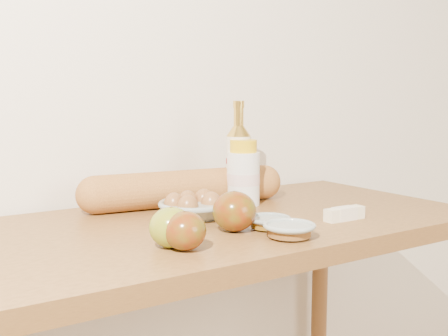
% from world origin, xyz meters
% --- Properties ---
extents(back_wall, '(3.50, 0.02, 2.60)m').
position_xyz_m(back_wall, '(0.00, 1.51, 1.30)').
color(back_wall, '#EFE4D0').
rests_on(back_wall, ground).
extents(table, '(1.20, 0.60, 0.90)m').
position_xyz_m(table, '(0.00, 1.18, 0.78)').
color(table, brown).
rests_on(table, ground).
extents(bourbon_bottle, '(0.08, 0.08, 0.26)m').
position_xyz_m(bourbon_bottle, '(0.16, 1.32, 1.01)').
color(bourbon_bottle, beige).
rests_on(bourbon_bottle, table).
extents(cream_bottle, '(0.10, 0.10, 0.17)m').
position_xyz_m(cream_bottle, '(0.15, 1.29, 0.98)').
color(cream_bottle, white).
rests_on(cream_bottle, table).
extents(egg_bowl, '(0.18, 0.18, 0.06)m').
position_xyz_m(egg_bowl, '(-0.03, 1.22, 0.92)').
color(egg_bowl, '#929F9B').
rests_on(egg_bowl, table).
extents(baguette, '(0.55, 0.16, 0.09)m').
position_xyz_m(baguette, '(0.02, 1.36, 0.95)').
color(baguette, '#BC7B39').
rests_on(baguette, table).
extents(apple_yellowgreen, '(0.11, 0.11, 0.08)m').
position_xyz_m(apple_yellowgreen, '(-0.19, 1.03, 0.94)').
color(apple_yellowgreen, olive).
rests_on(apple_yellowgreen, table).
extents(apple_redgreen_front, '(0.09, 0.09, 0.07)m').
position_xyz_m(apple_redgreen_front, '(-0.18, 1.00, 0.94)').
color(apple_redgreen_front, maroon).
rests_on(apple_redgreen_front, table).
extents(apple_redgreen_right, '(0.12, 0.12, 0.08)m').
position_xyz_m(apple_redgreen_right, '(-0.03, 1.07, 0.94)').
color(apple_redgreen_right, '#850707').
rests_on(apple_redgreen_right, table).
extents(sugar_bowl, '(0.13, 0.13, 0.03)m').
position_xyz_m(sugar_bowl, '(0.03, 0.97, 0.92)').
color(sugar_bowl, '#96A39E').
rests_on(sugar_bowl, table).
extents(syrup_bowl, '(0.12, 0.12, 0.03)m').
position_xyz_m(syrup_bowl, '(0.04, 1.05, 0.91)').
color(syrup_bowl, gray).
rests_on(syrup_bowl, table).
extents(butter_stick, '(0.10, 0.03, 0.03)m').
position_xyz_m(butter_stick, '(0.24, 1.02, 0.91)').
color(butter_stick, beige).
rests_on(butter_stick, table).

